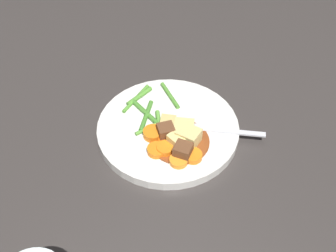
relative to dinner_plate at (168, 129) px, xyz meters
name	(u,v)px	position (x,y,z in m)	size (l,w,h in m)	color
ground_plane	(168,133)	(0.00, 0.00, -0.01)	(3.00, 3.00, 0.00)	#383330
dinner_plate	(168,129)	(0.00, 0.00, 0.00)	(0.26, 0.26, 0.02)	white
stew_sauce	(180,141)	(0.04, -0.01, 0.01)	(0.10, 0.10, 0.00)	brown
carrot_slice_0	(179,161)	(0.07, -0.04, 0.01)	(0.03, 0.03, 0.01)	orange
carrot_slice_1	(165,149)	(0.04, -0.04, 0.02)	(0.03, 0.03, 0.01)	orange
carrot_slice_2	(157,150)	(0.03, -0.06, 0.01)	(0.03, 0.03, 0.01)	orange
carrot_slice_3	(153,134)	(0.00, -0.04, 0.02)	(0.03, 0.03, 0.01)	orange
carrot_slice_4	(184,127)	(0.02, 0.02, 0.01)	(0.03, 0.03, 0.01)	orange
carrot_slice_5	(193,156)	(0.08, -0.02, 0.01)	(0.03, 0.03, 0.01)	orange
carrot_slice_6	(168,142)	(0.03, -0.03, 0.01)	(0.03, 0.03, 0.01)	orange
potato_chunk_0	(168,126)	(0.01, -0.01, 0.02)	(0.03, 0.03, 0.02)	#DBBC6B
potato_chunk_1	(184,130)	(0.03, 0.01, 0.02)	(0.03, 0.03, 0.03)	#E5CC7A
potato_chunk_2	(179,140)	(0.05, -0.02, 0.02)	(0.03, 0.03, 0.03)	#E5CC7A
potato_chunk_3	(190,136)	(0.05, 0.00, 0.02)	(0.03, 0.04, 0.03)	#E5CC7A
meat_chunk_0	(183,151)	(0.07, -0.03, 0.02)	(0.03, 0.03, 0.03)	brown
meat_chunk_1	(166,132)	(0.02, -0.02, 0.02)	(0.03, 0.03, 0.03)	brown
green_bean_0	(146,116)	(-0.04, -0.02, 0.01)	(0.01, 0.01, 0.08)	#4C8E33
green_bean_1	(152,126)	(-0.02, -0.02, 0.01)	(0.01, 0.01, 0.07)	#599E38
green_bean_2	(170,95)	(-0.06, 0.05, 0.01)	(0.01, 0.01, 0.07)	#599E38
green_bean_3	(134,99)	(-0.09, 0.00, 0.01)	(0.01, 0.01, 0.08)	#599E38
green_bean_4	(145,112)	(-0.05, -0.01, 0.01)	(0.01, 0.01, 0.08)	#4C8E33
green_bean_5	(159,122)	(-0.01, -0.01, 0.01)	(0.01, 0.01, 0.06)	#66AD42
green_bean_6	(139,96)	(-0.09, 0.01, 0.01)	(0.01, 0.01, 0.06)	#599E38
fork	(213,130)	(0.06, 0.05, 0.01)	(0.14, 0.13, 0.00)	silver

